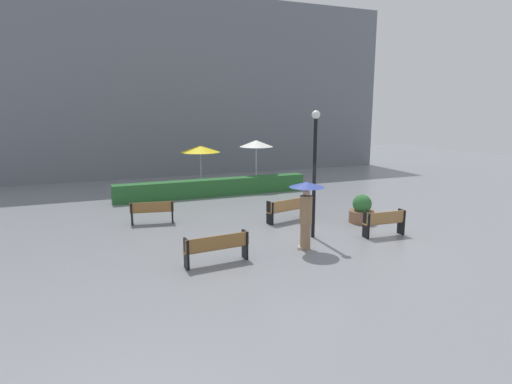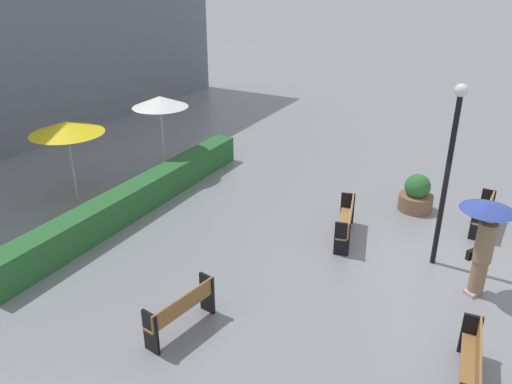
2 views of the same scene
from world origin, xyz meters
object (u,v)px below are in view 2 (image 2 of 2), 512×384
pedestrian_with_umbrella (485,234)px  patio_umbrella_white (160,102)px  bench_near_left (472,365)px  bench_far_left (182,309)px  lamp_post (449,161)px  patio_umbrella_yellow (66,128)px  bench_mid_center (347,220)px  planter_pot (416,195)px  bench_near_right (484,212)px

pedestrian_with_umbrella → patio_umbrella_white: size_ratio=0.80×
bench_near_left → bench_far_left: size_ratio=1.16×
bench_near_left → pedestrian_with_umbrella: size_ratio=0.90×
bench_far_left → lamp_post: bearing=-38.8°
patio_umbrella_yellow → bench_near_left: bearing=-103.2°
patio_umbrella_white → patio_umbrella_yellow: bearing=154.5°
bench_mid_center → bench_near_left: size_ratio=0.99×
bench_far_left → patio_umbrella_yellow: 7.70m
bench_far_left → patio_umbrella_white: patio_umbrella_white is taller
bench_far_left → planter_pot: (7.45, -2.85, -0.05)m
pedestrian_with_umbrella → patio_umbrella_white: patio_umbrella_white is taller
bench_far_left → lamp_post: 6.44m
bench_near_right → bench_near_left: bench_near_right is taller
lamp_post → bench_far_left: bearing=141.2°
bench_near_left → bench_far_left: (-0.99, 5.03, 0.00)m
pedestrian_with_umbrella → planter_pot: 4.14m
pedestrian_with_umbrella → patio_umbrella_white: (2.51, 10.05, 1.02)m
pedestrian_with_umbrella → planter_pot: bearing=28.9°
bench_mid_center → patio_umbrella_yellow: 8.42m
bench_near_right → lamp_post: bearing=159.6°
patio_umbrella_yellow → patio_umbrella_white: 3.04m
planter_pot → patio_umbrella_white: 8.41m
bench_near_left → pedestrian_with_umbrella: pedestrian_with_umbrella is taller
bench_far_left → bench_mid_center: bearing=-18.1°
patio_umbrella_white → pedestrian_with_umbrella: bearing=-104.0°
planter_pot → patio_umbrella_yellow: bearing=111.7°
pedestrian_with_umbrella → patio_umbrella_yellow: patio_umbrella_yellow is taller
planter_pot → lamp_post: lamp_post is taller
bench_far_left → planter_pot: 7.98m
bench_near_right → pedestrian_with_umbrella: 3.26m
bench_near_right → bench_mid_center: bearing=124.7°
lamp_post → patio_umbrella_white: (1.67, 9.07, -0.14)m
bench_far_left → lamp_post: (4.76, -3.82, 2.06)m
bench_near_left → planter_pot: planter_pot is taller
bench_mid_center → patio_umbrella_white: 7.28m
bench_mid_center → bench_near_left: (-3.95, -3.42, -0.01)m
pedestrian_with_umbrella → lamp_post: size_ratio=0.50×
bench_near_left → bench_far_left: bench_far_left is taller
bench_near_right → bench_mid_center: size_ratio=0.82×
bench_far_left → pedestrian_with_umbrella: pedestrian_with_umbrella is taller
bench_mid_center → patio_umbrella_white: patio_umbrella_white is taller
lamp_post → patio_umbrella_yellow: size_ratio=1.83×
pedestrian_with_umbrella → patio_umbrella_yellow: (-0.23, 11.36, 0.72)m
lamp_post → patio_umbrella_yellow: 10.44m
pedestrian_with_umbrella → patio_umbrella_yellow: 11.38m
bench_mid_center → patio_umbrella_yellow: bearing=98.6°
patio_umbrella_white → bench_near_left: bearing=-117.9°
lamp_post → patio_umbrella_yellow: (-1.06, 10.38, -0.44)m
lamp_post → patio_umbrella_white: lamp_post is taller
bench_mid_center → pedestrian_with_umbrella: 3.47m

